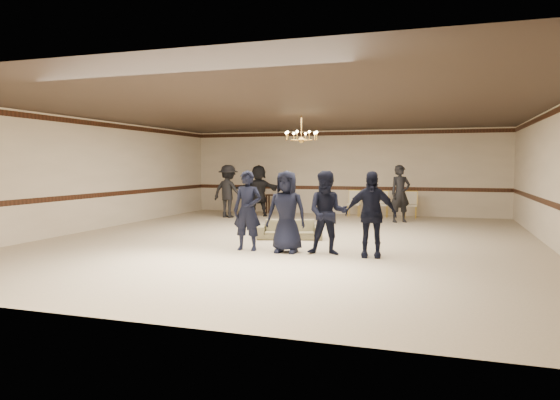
{
  "coord_description": "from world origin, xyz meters",
  "views": [
    {
      "loc": [
        3.62,
        -12.14,
        1.89
      ],
      "look_at": [
        -0.12,
        -0.5,
        1.04
      ],
      "focal_mm": 32.42,
      "sensor_mm": 36.0,
      "label": 1
    }
  ],
  "objects": [
    {
      "name": "adult_mid",
      "position": [
        -2.77,
        5.2,
        0.94
      ],
      "size": [
        1.8,
        1.34,
        1.88
      ],
      "primitive_type": "imported",
      "rotation": [
        0.0,
        0.0,
        3.65
      ],
      "color": "black",
      "rests_on": "floor"
    },
    {
      "name": "console_table",
      "position": [
        -2.43,
        6.36,
        0.37
      ],
      "size": [
        0.91,
        0.43,
        0.75
      ],
      "primitive_type": "cube",
      "rotation": [
        0.0,
        0.0,
        -0.06
      ],
      "color": "black",
      "rests_on": "floor"
    },
    {
      "name": "crown_molding",
      "position": [
        0.0,
        6.99,
        3.08
      ],
      "size": [
        12.0,
        0.02,
        0.14
      ],
      "primitive_type": "cube",
      "color": "#381B10",
      "rests_on": "wall_back"
    },
    {
      "name": "boy_b",
      "position": [
        0.44,
        -1.8,
        0.88
      ],
      "size": [
        0.87,
        0.58,
        1.77
      ],
      "primitive_type": "imported",
      "rotation": [
        0.0,
        0.0,
        0.02
      ],
      "color": "black",
      "rests_on": "floor"
    },
    {
      "name": "room",
      "position": [
        0.0,
        0.0,
        1.6
      ],
      "size": [
        12.01,
        14.01,
        3.21
      ],
      "color": "#C3B396",
      "rests_on": "ground"
    },
    {
      "name": "banquet_chair_mid",
      "position": [
        1.57,
        6.16,
        0.47
      ],
      "size": [
        0.47,
        0.47,
        0.94
      ],
      "primitive_type": null,
      "rotation": [
        0.0,
        0.0,
        0.03
      ],
      "color": "beige",
      "rests_on": "floor"
    },
    {
      "name": "chair_rail",
      "position": [
        0.0,
        6.99,
        1.0
      ],
      "size": [
        12.0,
        0.02,
        0.14
      ],
      "primitive_type": "cube",
      "color": "#381B10",
      "rests_on": "wall_back"
    },
    {
      "name": "banquet_chair_left",
      "position": [
        0.57,
        6.16,
        0.47
      ],
      "size": [
        0.46,
        0.46,
        0.94
      ],
      "primitive_type": null,
      "rotation": [
        0.0,
        0.0,
        -0.01
      ],
      "color": "beige",
      "rests_on": "floor"
    },
    {
      "name": "settee",
      "position": [
        -0.07,
        0.14,
        0.24
      ],
      "size": [
        1.77,
        1.06,
        0.48
      ],
      "primitive_type": "imported",
      "rotation": [
        0.0,
        0.0,
        0.26
      ],
      "color": "#646242",
      "rests_on": "floor"
    },
    {
      "name": "boy_d",
      "position": [
        2.24,
        -1.8,
        0.88
      ],
      "size": [
        1.08,
        0.54,
        1.77
      ],
      "primitive_type": "imported",
      "rotation": [
        0.0,
        0.0,
        0.11
      ],
      "color": "black",
      "rests_on": "floor"
    },
    {
      "name": "boy_c",
      "position": [
        1.34,
        -1.8,
        0.88
      ],
      "size": [
        0.93,
        0.77,
        1.77
      ],
      "primitive_type": "imported",
      "rotation": [
        0.0,
        0.0,
        0.12
      ],
      "color": "black",
      "rests_on": "floor"
    },
    {
      "name": "banquet_chair_right",
      "position": [
        2.57,
        6.16,
        0.47
      ],
      "size": [
        0.46,
        0.46,
        0.94
      ],
      "primitive_type": null,
      "rotation": [
        0.0,
        0.0,
        0.01
      ],
      "color": "beige",
      "rests_on": "floor"
    },
    {
      "name": "adult_right",
      "position": [
        2.33,
        4.8,
        0.94
      ],
      "size": [
        0.82,
        0.75,
        1.88
      ],
      "primitive_type": "imported",
      "rotation": [
        0.0,
        0.0,
        0.56
      ],
      "color": "black",
      "rests_on": "floor"
    },
    {
      "name": "adult_left",
      "position": [
        -3.67,
        4.5,
        0.94
      ],
      "size": [
        1.32,
        0.9,
        1.88
      ],
      "primitive_type": "imported",
      "rotation": [
        0.0,
        0.0,
        2.97
      ],
      "color": "black",
      "rests_on": "floor"
    },
    {
      "name": "chandelier",
      "position": [
        0.0,
        1.0,
        2.88
      ],
      "size": [
        0.94,
        0.94,
        0.89
      ],
      "primitive_type": null,
      "color": "gold",
      "rests_on": "ceiling"
    },
    {
      "name": "boy_a",
      "position": [
        -0.46,
        -1.8,
        0.88
      ],
      "size": [
        0.66,
        0.44,
        1.77
      ],
      "primitive_type": "imported",
      "rotation": [
        0.0,
        0.0,
        0.03
      ],
      "color": "black",
      "rests_on": "floor"
    }
  ]
}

